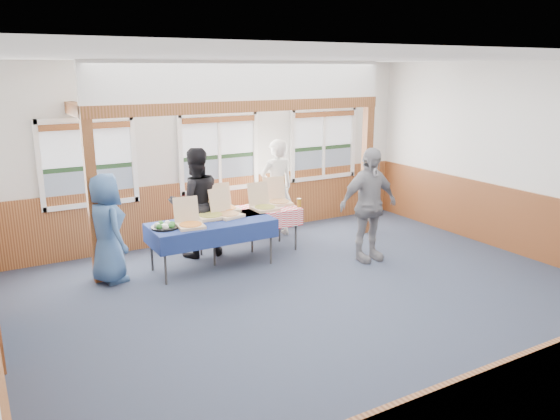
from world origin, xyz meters
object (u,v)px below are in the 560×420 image
Objects in this scene: table_left at (211,225)px; person_grey at (368,205)px; woman_black at (196,203)px; man_blue at (107,228)px; table_right at (249,214)px; woman_white at (277,188)px.

person_grey reaches higher than table_left.
table_left is at bearing 95.63° from woman_black.
man_blue reaches higher than table_left.
table_left is at bearing -109.19° from man_blue.
person_grey reaches higher than table_right.
table_left is at bearing -174.65° from table_right.
table_right is (0.82, 0.34, -0.01)m from table_left.
table_right is at bearing 164.33° from woman_black.
person_grey is at bearing -56.66° from table_right.
woman_white reaches higher than table_left.
table_right is at bearing 35.40° from woman_white.
person_grey is at bearing 151.59° from woman_black.
woman_white is at bearing -163.72° from woman_black.
table_right is 1.14m from woman_white.
person_grey is (0.62, -1.92, 0.02)m from woman_white.
table_right is 0.91m from woman_black.
woman_white is 1.12× the size of man_blue.
woman_black reaches higher than table_right.
woman_white is 1.00× the size of woman_black.
table_right is at bearing 14.71° from table_left.
woman_black is (-1.73, -0.32, 0.00)m from woman_white.
table_right is 0.99× the size of person_grey.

